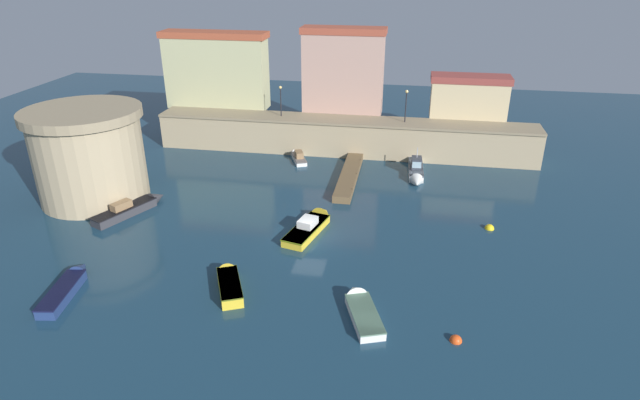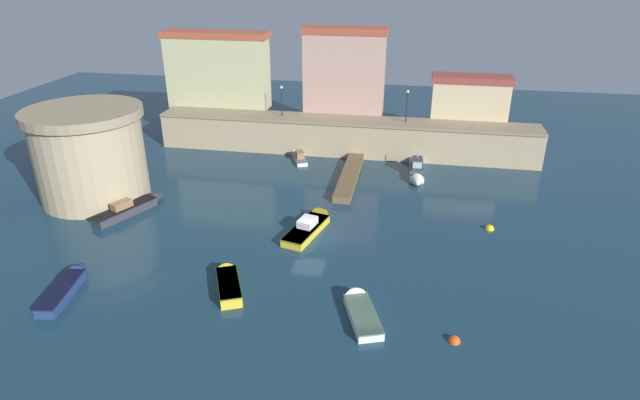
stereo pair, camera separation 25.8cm
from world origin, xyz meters
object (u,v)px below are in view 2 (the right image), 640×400
mooring_buoy_1 (454,341)px  moored_boat_1 (133,207)px  mooring_buoy_0 (489,229)px  quay_lamp_0 (282,96)px  quay_lamp_1 (407,101)px  fortress_tower (90,154)px  moored_boat_6 (299,156)px  moored_boat_5 (312,224)px  moored_boat_2 (359,307)px  moored_boat_0 (228,281)px  moored_boat_3 (67,285)px  moored_boat_4 (417,171)px

mooring_buoy_1 → moored_boat_1: bearing=155.0°
mooring_buoy_0 → mooring_buoy_1: 15.03m
quay_lamp_0 → quay_lamp_1: size_ratio=0.97×
mooring_buoy_0 → fortress_tower: bearing=179.8°
moored_boat_6 → moored_boat_5: bearing=174.1°
quay_lamp_0 → moored_boat_1: 20.98m
moored_boat_2 → moored_boat_6: bearing=0.4°
fortress_tower → moored_boat_0: fortress_tower is taller
moored_boat_0 → moored_boat_1: (-11.87, 9.36, 0.05)m
moored_boat_6 → mooring_buoy_0: size_ratio=6.26×
fortress_tower → moored_boat_2: bearing=-26.6°
moored_boat_3 → moored_boat_4: size_ratio=0.88×
quay_lamp_1 → mooring_buoy_0: (7.57, -15.95, -6.21)m
moored_boat_2 → moored_boat_3: size_ratio=0.90×
quay_lamp_0 → moored_boat_4: quay_lamp_0 is taller
moored_boat_5 → mooring_buoy_0: moored_boat_5 is taller
moored_boat_4 → moored_boat_2: bearing=-9.8°
moored_boat_0 → moored_boat_5: bearing=-47.8°
fortress_tower → mooring_buoy_1: 34.90m
quay_lamp_0 → quay_lamp_1: bearing=0.0°
quay_lamp_1 → moored_boat_2: (-1.62, -28.70, -5.89)m
moored_boat_5 → moored_boat_6: 16.19m
moored_boat_4 → moored_boat_6: moored_boat_4 is taller
fortress_tower → quay_lamp_1: (27.25, 15.85, 1.99)m
moored_boat_2 → moored_boat_4: 23.39m
moored_boat_0 → mooring_buoy_1: bearing=-126.1°
quay_lamp_1 → mooring_buoy_0: bearing=-64.6°
fortress_tower → quay_lamp_1: size_ratio=2.92×
fortress_tower → moored_boat_4: 30.79m
quay_lamp_0 → moored_boat_1: quay_lamp_0 is taller
moored_boat_2 → moored_boat_1: bearing=43.3°
moored_boat_3 → moored_boat_2: bearing=-95.4°
moored_boat_1 → moored_boat_5: size_ratio=1.01×
quay_lamp_0 → mooring_buoy_0: bearing=-36.9°
moored_boat_2 → mooring_buoy_1: (5.73, -1.88, -0.31)m
moored_boat_0 → moored_boat_4: moored_boat_4 is taller
moored_boat_1 → moored_boat_4: bearing=-38.0°
fortress_tower → quay_lamp_1: 31.59m
mooring_buoy_0 → quay_lamp_1: bearing=115.4°
moored_boat_5 → mooring_buoy_0: 14.44m
moored_boat_6 → moored_boat_4: bearing=-124.2°
fortress_tower → moored_boat_4: bearing=19.7°
quay_lamp_0 → moored_boat_5: size_ratio=0.48×
moored_boat_1 → quay_lamp_1: bearing=-26.8°
quay_lamp_0 → moored_boat_2: bearing=-67.3°
quay_lamp_0 → moored_boat_6: size_ratio=0.70×
moored_boat_6 → fortress_tower: bearing=106.9°
moored_boat_2 → moored_boat_6: (-9.58, 25.88, 0.03)m
moored_boat_1 → moored_boat_6: moored_boat_1 is taller
moored_boat_2 → moored_boat_5: size_ratio=0.79×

